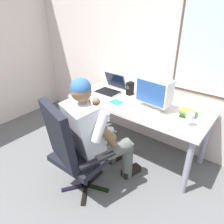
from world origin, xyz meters
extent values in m
cube|color=beige|center=(0.00, 2.20, 1.32)|extent=(4.81, 0.06, 2.63)
cylinder|color=gray|center=(-0.98, 1.47, 0.34)|extent=(0.06, 0.06, 0.69)
cylinder|color=gray|center=(0.61, 1.47, 0.34)|extent=(0.06, 0.06, 0.69)
cylinder|color=gray|center=(-0.98, 2.07, 0.34)|extent=(0.06, 0.06, 0.69)
cylinder|color=gray|center=(0.61, 2.07, 0.34)|extent=(0.06, 0.06, 0.69)
cube|color=silver|center=(-0.19, 1.77, 0.71)|extent=(1.73, 0.74, 0.04)
cube|color=black|center=(-0.41, 0.93, 0.01)|extent=(0.27, 0.12, 0.02)
cube|color=black|center=(-0.35, 0.78, 0.01)|extent=(0.19, 0.25, 0.02)
cube|color=black|center=(-0.19, 0.78, 0.01)|extent=(0.20, 0.24, 0.02)
cube|color=black|center=(-0.15, 0.93, 0.01)|extent=(0.27, 0.13, 0.02)
cube|color=black|center=(-0.28, 1.02, 0.01)|extent=(0.05, 0.27, 0.02)
cylinder|color=black|center=(-0.28, 0.89, 0.01)|extent=(0.10, 0.10, 0.02)
cylinder|color=#3F3F44|center=(-0.28, 0.89, 0.22)|extent=(0.05, 0.05, 0.39)
cube|color=black|center=(-0.28, 0.89, 0.43)|extent=(0.52, 0.52, 0.06)
cube|color=black|center=(-0.34, 0.67, 0.76)|extent=(0.51, 0.27, 0.60)
cube|color=black|center=(-0.01, 0.81, 0.56)|extent=(0.15, 0.36, 0.02)
cube|color=black|center=(-0.55, 0.97, 0.56)|extent=(0.15, 0.36, 0.02)
cylinder|color=#525652|center=(-0.06, 1.09, 0.46)|extent=(0.27, 0.47, 0.15)
cylinder|color=#525652|center=(0.00, 1.30, 0.23)|extent=(0.12, 0.12, 0.46)
cube|color=black|center=(0.02, 1.36, 0.04)|extent=(0.16, 0.26, 0.08)
cylinder|color=#525652|center=(-0.37, 1.18, 0.46)|extent=(0.27, 0.47, 0.15)
cylinder|color=#525652|center=(-0.30, 1.39, 0.23)|extent=(0.12, 0.12, 0.46)
cube|color=black|center=(-0.29, 1.45, 0.04)|extent=(0.16, 0.26, 0.08)
cube|color=silver|center=(-0.28, 0.92, 0.73)|extent=(0.45, 0.40, 0.57)
sphere|color=brown|center=(-0.28, 0.92, 1.13)|extent=(0.19, 0.19, 0.19)
sphere|color=#2C548C|center=(-0.28, 0.92, 1.16)|extent=(0.19, 0.19, 0.19)
cylinder|color=silver|center=(-0.05, 0.90, 0.85)|extent=(0.14, 0.21, 0.29)
cylinder|color=brown|center=(-0.03, 0.99, 0.71)|extent=(0.13, 0.20, 0.27)
sphere|color=brown|center=(-0.02, 1.03, 0.69)|extent=(0.09, 0.09, 0.09)
cylinder|color=silver|center=(-0.47, 1.03, 0.85)|extent=(0.14, 0.20, 0.29)
cylinder|color=brown|center=(-0.43, 1.16, 0.80)|extent=(0.11, 0.15, 0.27)
sphere|color=brown|center=(-0.41, 1.25, 0.87)|extent=(0.09, 0.09, 0.09)
cube|color=beige|center=(0.02, 1.76, 0.74)|extent=(0.30, 0.25, 0.02)
cylinder|color=beige|center=(0.02, 1.76, 0.77)|extent=(0.04, 0.04, 0.05)
cube|color=silver|center=(0.02, 1.76, 0.94)|extent=(0.42, 0.21, 0.29)
cube|color=#264C8C|center=(0.01, 1.67, 0.94)|extent=(0.36, 0.04, 0.25)
cube|color=gray|center=(-0.68, 1.79, 0.73)|extent=(0.34, 0.27, 0.02)
cube|color=black|center=(-0.68, 1.79, 0.74)|extent=(0.31, 0.24, 0.00)
cube|color=gray|center=(-0.68, 1.96, 0.86)|extent=(0.34, 0.11, 0.23)
cube|color=#0F1933|center=(-0.68, 1.96, 0.85)|extent=(0.31, 0.09, 0.21)
cylinder|color=silver|center=(0.50, 1.62, 0.73)|extent=(0.07, 0.07, 0.00)
cylinder|color=silver|center=(0.50, 1.62, 0.76)|extent=(0.01, 0.01, 0.06)
cylinder|color=silver|center=(0.50, 1.62, 0.83)|extent=(0.08, 0.08, 0.08)
cylinder|color=#5D0D15|center=(0.50, 1.62, 0.81)|extent=(0.07, 0.07, 0.03)
cube|color=black|center=(-0.41, 1.93, 0.81)|extent=(0.08, 0.10, 0.17)
cylinder|color=#333338|center=(-0.42, 1.88, 0.84)|extent=(0.05, 0.01, 0.05)
cube|color=black|center=(0.42, 1.80, 0.74)|extent=(0.16, 0.14, 0.02)
cube|color=#297637|center=(0.42, 1.82, 0.76)|extent=(0.19, 0.17, 0.02)
cube|color=olive|center=(0.41, 1.81, 0.79)|extent=(0.17, 0.13, 0.02)
cube|color=teal|center=(-0.40, 1.61, 0.73)|extent=(0.14, 0.13, 0.01)
camera|label=1|loc=(1.00, -0.27, 1.83)|focal=33.62mm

